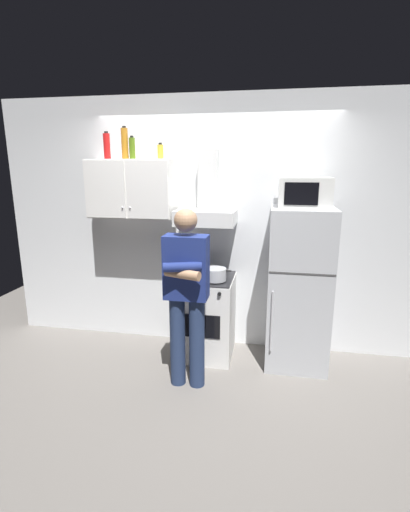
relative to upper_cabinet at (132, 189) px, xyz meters
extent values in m
plane|color=slate|center=(0.85, -0.37, -1.75)|extent=(7.00, 7.00, 0.00)
cube|color=white|center=(0.85, 0.23, -0.40)|extent=(4.80, 0.10, 2.70)
cube|color=white|center=(0.00, 0.01, 0.00)|extent=(0.90, 0.34, 0.60)
cube|color=white|center=(-0.22, -0.17, 0.00)|extent=(0.43, 0.01, 0.58)
cube|color=white|center=(0.22, -0.17, 0.00)|extent=(0.43, 0.01, 0.58)
sphere|color=#B2B2B7|center=(-0.04, -0.18, -0.18)|extent=(0.02, 0.02, 0.02)
sphere|color=#B2B2B7|center=(0.04, -0.18, -0.18)|extent=(0.02, 0.02, 0.02)
cube|color=white|center=(0.80, -0.12, -1.32)|extent=(0.60, 0.60, 0.85)
cube|color=black|center=(0.80, -0.12, -0.89)|extent=(0.59, 0.59, 0.01)
cube|color=black|center=(0.80, -0.43, -1.30)|extent=(0.42, 0.01, 0.24)
cylinder|color=black|center=(0.67, -0.24, -0.88)|extent=(0.16, 0.16, 0.01)
cylinder|color=black|center=(0.93, -0.24, -0.88)|extent=(0.16, 0.16, 0.01)
cylinder|color=black|center=(0.67, 0.00, -0.88)|extent=(0.16, 0.16, 0.01)
cylinder|color=black|center=(0.93, 0.00, -0.88)|extent=(0.16, 0.16, 0.01)
cylinder|color=black|center=(0.60, -0.44, -0.95)|extent=(0.04, 0.02, 0.04)
cylinder|color=black|center=(0.73, -0.44, -0.95)|extent=(0.04, 0.02, 0.04)
cylinder|color=black|center=(0.87, -0.44, -0.95)|extent=(0.04, 0.02, 0.04)
cylinder|color=black|center=(1.00, -0.44, -0.95)|extent=(0.04, 0.02, 0.04)
cube|color=white|center=(0.80, -0.04, -0.27)|extent=(0.60, 0.44, 0.15)
cube|color=white|center=(0.80, 0.10, 0.10)|extent=(0.20, 0.16, 0.60)
cube|color=silver|center=(1.75, -0.12, -0.95)|extent=(0.60, 0.60, 1.60)
cube|color=#4C4C4C|center=(1.75, -0.43, -0.71)|extent=(0.59, 0.01, 0.01)
cylinder|color=silver|center=(1.50, -0.44, -1.19)|extent=(0.02, 0.02, 0.60)
cube|color=silver|center=(1.75, -0.10, -0.01)|extent=(0.48, 0.36, 0.28)
cube|color=black|center=(1.71, -0.29, -0.01)|extent=(0.30, 0.01, 0.20)
cylinder|color=navy|center=(0.66, -0.72, -1.32)|extent=(0.14, 0.14, 0.85)
cylinder|color=navy|center=(0.84, -0.72, -1.32)|extent=(0.14, 0.14, 0.85)
cube|color=navy|center=(0.75, -0.72, -0.62)|extent=(0.38, 0.20, 0.56)
cylinder|color=navy|center=(0.75, -0.86, -0.58)|extent=(0.33, 0.17, 0.08)
cylinder|color=tan|center=(0.75, -0.86, -0.64)|extent=(0.33, 0.17, 0.08)
sphere|color=tan|center=(0.75, -0.72, -0.21)|extent=(0.20, 0.20, 0.20)
cylinder|color=#B7BABF|center=(0.93, -0.24, -0.81)|extent=(0.22, 0.22, 0.12)
cylinder|color=black|center=(0.80, -0.24, -0.77)|extent=(0.05, 0.01, 0.01)
cylinder|color=black|center=(1.06, -0.24, -0.77)|extent=(0.05, 0.01, 0.01)
cylinder|color=#4C6B19|center=(0.03, -0.01, 0.40)|extent=(0.06, 0.06, 0.21)
cylinder|color=black|center=(0.03, -0.01, 0.52)|extent=(0.03, 0.03, 0.02)
cylinder|color=#B7721E|center=(-0.05, -0.01, 0.45)|extent=(0.07, 0.07, 0.30)
cylinder|color=black|center=(-0.05, -0.01, 0.61)|extent=(0.04, 0.04, 0.02)
cylinder|color=gold|center=(0.32, 0.02, 0.37)|extent=(0.06, 0.06, 0.14)
cylinder|color=black|center=(0.32, 0.02, 0.45)|extent=(0.03, 0.03, 0.02)
cylinder|color=red|center=(-0.25, -0.01, 0.43)|extent=(0.07, 0.07, 0.25)
cylinder|color=black|center=(-0.25, -0.01, 0.56)|extent=(0.04, 0.04, 0.02)
camera|label=1|loc=(1.48, -3.75, 0.24)|focal=26.11mm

